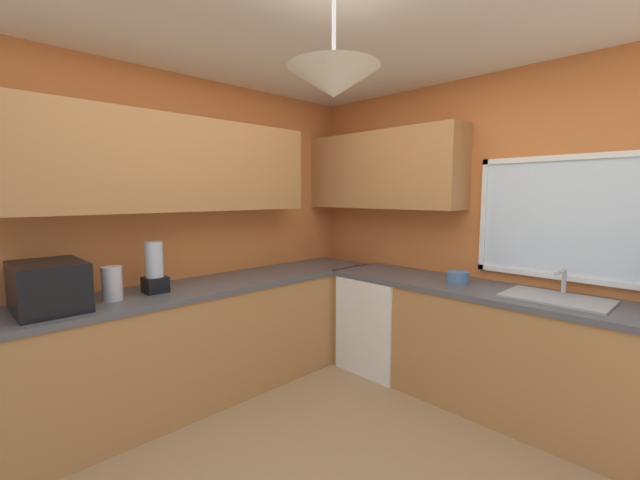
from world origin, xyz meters
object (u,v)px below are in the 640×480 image
sink_assembly (556,298)px  blender_appliance (155,270)px  microwave (49,286)px  kettle (112,284)px  dishwasher (382,322)px  bowl (457,277)px

sink_assembly → blender_appliance: size_ratio=1.73×
microwave → kettle: size_ratio=2.16×
dishwasher → blender_appliance: (-0.66, -1.78, 0.63)m
microwave → bowl: 2.79m
kettle → blender_appliance: size_ratio=0.62×
dishwasher → bowl: bowl is taller
dishwasher → sink_assembly: sink_assembly is taller
kettle → blender_appliance: 0.29m
dishwasher → kettle: size_ratio=3.80×
dishwasher → kettle: kettle is taller
bowl → blender_appliance: (-1.35, -1.81, 0.12)m
microwave → sink_assembly: (2.04, 2.44, -0.13)m
kettle → blender_appliance: (-0.02, 0.29, 0.05)m
dishwasher → blender_appliance: bearing=-110.4°
microwave → kettle: microwave is taller
kettle → bowl: kettle is taller
kettle → bowl: bearing=57.6°
sink_assembly → bowl: sink_assembly is taller
kettle → bowl: size_ratio=1.30×
microwave → kettle: 0.34m
microwave → blender_appliance: size_ratio=1.33×
dishwasher → microwave: size_ratio=1.76×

